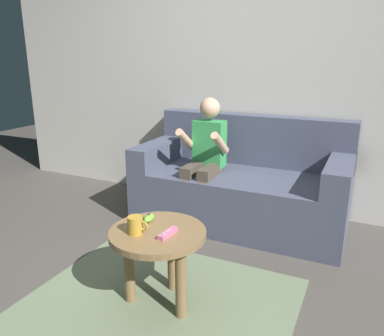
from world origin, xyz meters
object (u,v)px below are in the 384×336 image
object	(u,v)px
person_seated_on_couch	(205,155)
coffee_mug	(136,225)
game_remote_pink_near_edge	(168,233)
nunchuk_lime	(149,218)
couch	(242,186)
coffee_table	(159,245)

from	to	relation	value
person_seated_on_couch	coffee_mug	size ratio (longest dim) A/B	8.72
game_remote_pink_near_edge	nunchuk_lime	bearing A→B (deg)	148.45
game_remote_pink_near_edge	nunchuk_lime	xyz separation A→B (m)	(-0.18, 0.11, 0.01)
couch	coffee_table	size ratio (longest dim) A/B	3.21
person_seated_on_couch	coffee_mug	bearing A→B (deg)	-84.06
person_seated_on_couch	coffee_mug	distance (m)	1.19
person_seated_on_couch	game_remote_pink_near_edge	world-z (taller)	person_seated_on_couch
couch	coffee_mug	xyz separation A→B (m)	(-0.14, -1.37, 0.19)
game_remote_pink_near_edge	person_seated_on_couch	bearing A→B (deg)	104.10
coffee_table	coffee_mug	size ratio (longest dim) A/B	4.42
couch	game_remote_pink_near_edge	xyz separation A→B (m)	(0.02, -1.32, 0.16)
coffee_mug	nunchuk_lime	bearing A→B (deg)	96.55
couch	coffee_mug	bearing A→B (deg)	-95.78
coffee_table	coffee_mug	distance (m)	0.18
person_seated_on_couch	coffee_mug	world-z (taller)	person_seated_on_couch
game_remote_pink_near_edge	coffee_table	bearing A→B (deg)	155.48
coffee_table	game_remote_pink_near_edge	world-z (taller)	game_remote_pink_near_edge
coffee_table	coffee_mug	bearing A→B (deg)	-133.90
game_remote_pink_near_edge	coffee_mug	distance (m)	0.17
coffee_table	nunchuk_lime	world-z (taller)	nunchuk_lime
nunchuk_lime	couch	bearing A→B (deg)	82.59
nunchuk_lime	coffee_mug	size ratio (longest dim) A/B	0.78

